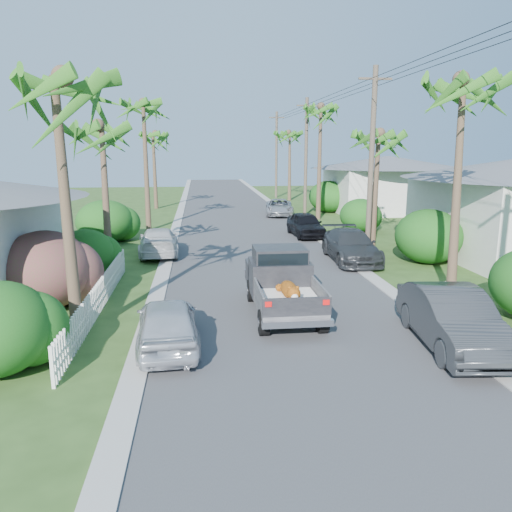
{
  "coord_description": "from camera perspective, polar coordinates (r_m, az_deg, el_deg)",
  "views": [
    {
      "loc": [
        -2.68,
        -10.65,
        5.22
      ],
      "look_at": [
        -0.69,
        6.92,
        1.4
      ],
      "focal_mm": 35.0,
      "sensor_mm": 36.0,
      "label": 1
    }
  ],
  "objects": [
    {
      "name": "palm_l_a",
      "position": [
        14.2,
        -21.92,
        18.28
      ],
      "size": [
        4.4,
        4.4,
        8.2
      ],
      "color": "brown",
      "rests_on": "ground"
    },
    {
      "name": "palm_r_b",
      "position": [
        27.29,
        13.8,
        13.39
      ],
      "size": [
        4.4,
        4.4,
        7.2
      ],
      "color": "brown",
      "rests_on": "ground"
    },
    {
      "name": "palm_r_c",
      "position": [
        37.82,
        7.43,
        16.48
      ],
      "size": [
        4.4,
        4.4,
        9.4
      ],
      "color": "brown",
      "rests_on": "ground"
    },
    {
      "name": "parked_car_ln",
      "position": [
        13.56,
        -10.06,
        -7.58
      ],
      "size": [
        1.88,
        4.09,
        1.36
      ],
      "primitive_type": "imported",
      "rotation": [
        0.0,
        0.0,
        3.21
      ],
      "color": "silver",
      "rests_on": "ground"
    },
    {
      "name": "curb_right",
      "position": [
        36.7,
        4.57,
        4.03
      ],
      "size": [
        0.6,
        100.0,
        0.06
      ],
      "primitive_type": "cube",
      "color": "#A5A39E",
      "rests_on": "ground"
    },
    {
      "name": "road",
      "position": [
        36.13,
        -2.15,
        3.9
      ],
      "size": [
        8.0,
        100.0,
        0.02
      ],
      "primitive_type": "cube",
      "color": "#38383A",
      "rests_on": "ground"
    },
    {
      "name": "shrub_r_c",
      "position": [
        32.57,
        11.84,
        4.58
      ],
      "size": [
        2.6,
        2.86,
        2.1
      ],
      "primitive_type": "ellipsoid",
      "color": "#1A4814",
      "rests_on": "ground"
    },
    {
      "name": "ground",
      "position": [
        12.16,
        7.11,
        -13.34
      ],
      "size": [
        120.0,
        120.0,
        0.0
      ],
      "primitive_type": "plane",
      "color": "#2D481B",
      "rests_on": "ground"
    },
    {
      "name": "shrub_r_b",
      "position": [
        24.38,
        19.1,
        2.15
      ],
      "size": [
        3.0,
        3.3,
        2.5
      ],
      "primitive_type": "ellipsoid",
      "color": "#1A4814",
      "rests_on": "ground"
    },
    {
      "name": "utility_pole_c",
      "position": [
        39.53,
        5.73,
        11.24
      ],
      "size": [
        1.6,
        0.26,
        9.0
      ],
      "color": "brown",
      "rests_on": "ground"
    },
    {
      "name": "shrub_r_d",
      "position": [
        42.21,
        8.27,
        6.74
      ],
      "size": [
        3.2,
        3.52,
        2.6
      ],
      "primitive_type": "ellipsoid",
      "color": "#1A4814",
      "rests_on": "ground"
    },
    {
      "name": "parked_car_rd",
      "position": [
        39.72,
        2.68,
        5.55
      ],
      "size": [
        2.67,
        4.79,
        1.27
      ],
      "primitive_type": "imported",
      "rotation": [
        0.0,
        0.0,
        -0.13
      ],
      "color": "#A8A9AF",
      "rests_on": "ground"
    },
    {
      "name": "shrub_l_c",
      "position": [
        21.6,
        -18.95,
        0.25
      ],
      "size": [
        2.4,
        2.64,
        2.0
      ],
      "primitive_type": "ellipsoid",
      "color": "#1A4814",
      "rests_on": "ground"
    },
    {
      "name": "house_right_far",
      "position": [
        43.68,
        14.72,
        7.73
      ],
      "size": [
        9.0,
        8.0,
        4.6
      ],
      "color": "silver",
      "rests_on": "ground"
    },
    {
      "name": "curb_left",
      "position": [
        36.06,
        -9.0,
        3.77
      ],
      "size": [
        0.6,
        100.0,
        0.06
      ],
      "primitive_type": "cube",
      "color": "#A5A39E",
      "rests_on": "ground"
    },
    {
      "name": "parked_car_rf",
      "position": [
        30.27,
        5.7,
        3.58
      ],
      "size": [
        1.9,
        4.28,
        1.43
      ],
      "primitive_type": "imported",
      "rotation": [
        0.0,
        0.0,
        0.05
      ],
      "color": "black",
      "rests_on": "ground"
    },
    {
      "name": "palm_l_c",
      "position": [
        32.93,
        -12.78,
        16.6
      ],
      "size": [
        4.4,
        4.4,
        9.2
      ],
      "color": "brown",
      "rests_on": "ground"
    },
    {
      "name": "palm_l_b",
      "position": [
        23.04,
        -17.29,
        13.97
      ],
      "size": [
        4.4,
        4.4,
        7.4
      ],
      "color": "brown",
      "rests_on": "ground"
    },
    {
      "name": "utility_pole_d",
      "position": [
        54.29,
        2.35,
        11.53
      ],
      "size": [
        1.6,
        0.26,
        9.0
      ],
      "color": "brown",
      "rests_on": "ground"
    },
    {
      "name": "palm_l_d",
      "position": [
        44.83,
        -11.69,
        13.52
      ],
      "size": [
        4.4,
        4.4,
        7.7
      ],
      "color": "brown",
      "rests_on": "ground"
    },
    {
      "name": "utility_pole_b",
      "position": [
        25.07,
        13.04,
        10.47
      ],
      "size": [
        1.6,
        0.26,
        9.0
      ],
      "color": "brown",
      "rests_on": "ground"
    },
    {
      "name": "shrub_l_b",
      "position": [
        17.86,
        -22.96,
        -1.48
      ],
      "size": [
        3.0,
        3.3,
        2.6
      ],
      "primitive_type": "ellipsoid",
      "color": "#A0164C",
      "rests_on": "ground"
    },
    {
      "name": "parked_car_lf",
      "position": [
        25.3,
        -11.05,
        1.61
      ],
      "size": [
        2.16,
        4.75,
        1.35
      ],
      "primitive_type": "imported",
      "rotation": [
        0.0,
        0.0,
        3.2
      ],
      "color": "silver",
      "rests_on": "ground"
    },
    {
      "name": "shrub_l_d",
      "position": [
        29.42,
        -16.86,
        3.82
      ],
      "size": [
        3.2,
        3.52,
        2.4
      ],
      "primitive_type": "ellipsoid",
      "color": "#1A4814",
      "rests_on": "ground"
    },
    {
      "name": "picket_fence",
      "position": [
        17.15,
        -17.41,
        -4.36
      ],
      "size": [
        0.1,
        11.0,
        1.0
      ],
      "primitive_type": "cube",
      "color": "white",
      "rests_on": "ground"
    },
    {
      "name": "palm_r_a",
      "position": [
        19.05,
        22.89,
        17.92
      ],
      "size": [
        4.4,
        4.4,
        8.7
      ],
      "color": "brown",
      "rests_on": "ground"
    },
    {
      "name": "parked_car_rn",
      "position": [
        14.35,
        21.51,
        -6.74
      ],
      "size": [
        2.1,
        4.86,
        1.56
      ],
      "primitive_type": "imported",
      "rotation": [
        0.0,
        0.0,
        -0.1
      ],
      "color": "#2E3033",
      "rests_on": "ground"
    },
    {
      "name": "parked_car_rm",
      "position": [
        23.89,
        10.8,
        1.12
      ],
      "size": [
        2.16,
        5.03,
        1.45
      ],
      "primitive_type": "imported",
      "rotation": [
        0.0,
        0.0,
        -0.03
      ],
      "color": "#2D2F32",
      "rests_on": "ground"
    },
    {
      "name": "pickup_truck",
      "position": [
        16.32,
        2.86,
        -2.78
      ],
      "size": [
        1.98,
        5.12,
        2.06
      ],
      "color": "black",
      "rests_on": "ground"
    },
    {
      "name": "palm_r_d",
      "position": [
        51.5,
        3.91,
        13.86
      ],
      "size": [
        4.4,
        4.4,
        8.0
      ],
      "color": "brown",
      "rests_on": "ground"
    }
  ]
}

